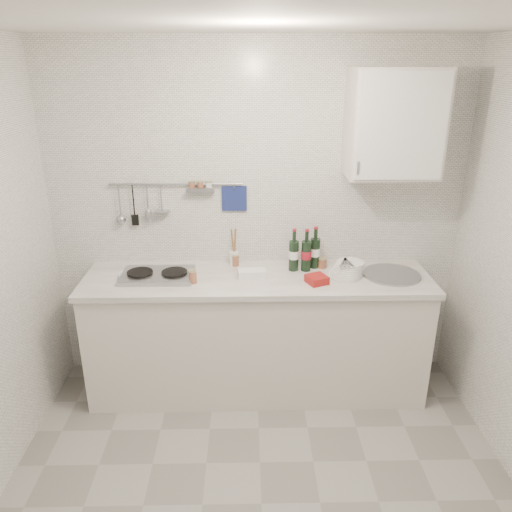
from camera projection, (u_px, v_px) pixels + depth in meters
The scene contains 16 objects.
floor at pixel (261, 504), 2.82m from camera, with size 3.00×3.00×0.00m, color slate.
ceiling at pixel (264, 14), 1.91m from camera, with size 3.00×3.00×0.00m, color silver.
back_wall at pixel (256, 219), 3.67m from camera, with size 3.00×0.02×2.50m, color silver.
counter at pixel (258, 337), 3.69m from camera, with size 2.44×0.64×0.96m.
wall_rail at pixel (173, 197), 3.56m from camera, with size 0.98×0.09×0.34m.
wall_cabinet at pixel (394, 124), 3.26m from camera, with size 0.60×0.38×0.70m.
plate_stack_hob at pixel (139, 274), 3.51m from camera, with size 0.29×0.29×0.02m.
plate_stack_sink at pixel (348, 269), 3.50m from camera, with size 0.25×0.24×0.11m.
wine_bottles at pixel (305, 249), 3.57m from camera, with size 0.23×0.13×0.31m.
butter_dish at pixel (252, 274), 3.48m from camera, with size 0.20×0.10×0.06m, color white.
strawberry_punnet at pixel (317, 279), 3.39m from camera, with size 0.13×0.13×0.05m, color #A4121D.
utensil_crock at pixel (234, 256), 3.68m from camera, with size 0.07×0.07×0.29m.
jar_a at pixel (235, 260), 3.68m from camera, with size 0.06×0.06×0.09m.
jar_b at pixel (322, 263), 3.64m from camera, with size 0.07×0.07×0.08m.
jar_c at pixel (317, 262), 3.66m from camera, with size 0.07×0.07×0.08m.
jar_d at pixel (193, 276), 3.39m from camera, with size 0.06×0.06×0.10m.
Camera 1 is at (-0.07, -2.11, 2.33)m, focal length 35.00 mm.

